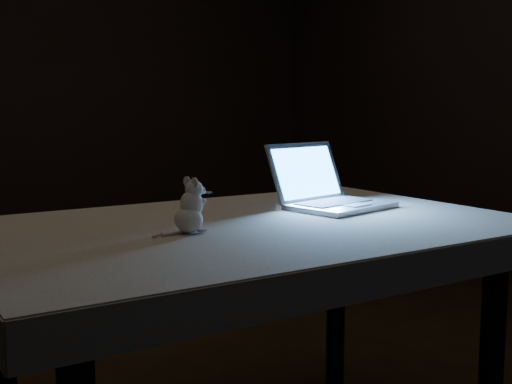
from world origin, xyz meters
TOP-DOWN VIEW (x-y plane):
  - back_wall at (0.00, 2.50)m, footprint 4.50×0.04m
  - table at (-0.14, -0.37)m, footprint 1.38×0.92m
  - tablecloth at (-0.15, -0.40)m, footprint 1.47×1.00m
  - laptop at (0.22, -0.33)m, footprint 0.34×0.31m
  - plush_mouse at (-0.34, -0.41)m, footprint 0.10×0.10m

SIDE VIEW (x-z plane):
  - table at x=-0.14m, z-range 0.00..0.72m
  - tablecloth at x=-0.15m, z-range 0.65..0.73m
  - plush_mouse at x=-0.34m, z-range 0.73..0.87m
  - laptop at x=0.22m, z-range 0.73..0.94m
  - back_wall at x=0.00m, z-range 0.00..2.60m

